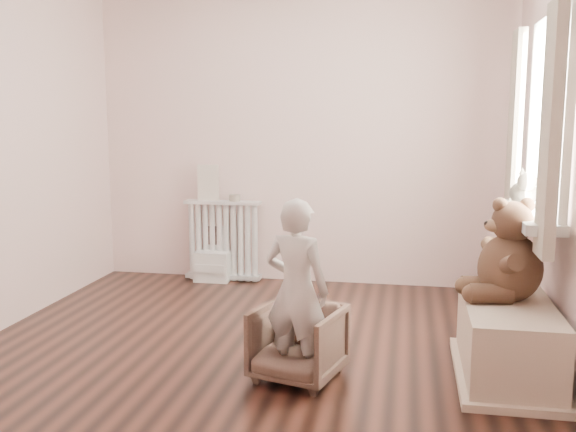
% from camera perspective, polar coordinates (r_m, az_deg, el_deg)
% --- Properties ---
extents(floor, '(3.60, 3.60, 0.01)m').
position_cam_1_polar(floor, '(4.14, -3.26, -11.91)').
color(floor, black).
rests_on(floor, ground).
extents(back_wall, '(3.60, 0.02, 2.60)m').
position_cam_1_polar(back_wall, '(5.64, 1.05, 7.19)').
color(back_wall, white).
rests_on(back_wall, ground).
extents(front_wall, '(3.60, 0.02, 2.60)m').
position_cam_1_polar(front_wall, '(2.18, -15.05, 4.05)').
color(front_wall, white).
rests_on(front_wall, ground).
extents(right_wall, '(0.02, 3.60, 2.60)m').
position_cam_1_polar(right_wall, '(3.85, 23.64, 5.62)').
color(right_wall, white).
rests_on(right_wall, ground).
extents(window, '(0.03, 0.90, 1.10)m').
position_cam_1_polar(window, '(4.14, 22.30, 7.96)').
color(window, white).
rests_on(window, right_wall).
extents(window_sill, '(0.22, 1.10, 0.06)m').
position_cam_1_polar(window_sill, '(4.16, 20.62, 0.03)').
color(window_sill, silver).
rests_on(window_sill, right_wall).
extents(curtain_left, '(0.06, 0.26, 1.30)m').
position_cam_1_polar(curtain_left, '(3.56, 22.32, 6.93)').
color(curtain_left, '#BEB199').
rests_on(curtain_left, right_wall).
extents(curtain_right, '(0.06, 0.26, 1.30)m').
position_cam_1_polar(curtain_right, '(4.68, 19.54, 7.42)').
color(curtain_right, '#BEB199').
rests_on(curtain_right, right_wall).
extents(radiator, '(0.69, 0.13, 0.72)m').
position_cam_1_polar(radiator, '(5.77, -5.79, -1.92)').
color(radiator, silver).
rests_on(radiator, floor).
extents(paper_doll, '(0.19, 0.02, 0.32)m').
position_cam_1_polar(paper_doll, '(5.74, -7.12, 2.96)').
color(paper_doll, beige).
rests_on(paper_doll, radiator).
extents(tin_a, '(0.10, 0.10, 0.06)m').
position_cam_1_polar(tin_a, '(5.68, -4.76, 1.62)').
color(tin_a, '#A59E8C').
rests_on(tin_a, radiator).
extents(toy_vanity, '(0.31, 0.22, 0.49)m').
position_cam_1_polar(toy_vanity, '(5.79, -6.67, -3.05)').
color(toy_vanity, silver).
rests_on(toy_vanity, floor).
extents(armchair, '(0.56, 0.57, 0.42)m').
position_cam_1_polar(armchair, '(3.66, 0.89, -11.22)').
color(armchair, brown).
rests_on(armchair, floor).
extents(child, '(0.42, 0.33, 1.02)m').
position_cam_1_polar(child, '(3.52, 0.76, -6.63)').
color(child, beige).
rests_on(child, armchair).
extents(toy_bench, '(0.49, 0.92, 0.43)m').
position_cam_1_polar(toy_bench, '(3.89, 18.94, -10.68)').
color(toy_bench, beige).
rests_on(toy_bench, floor).
extents(teddy_bear, '(0.52, 0.43, 0.58)m').
position_cam_1_polar(teddy_bear, '(3.86, 19.18, -3.57)').
color(teddy_bear, '#382317').
rests_on(teddy_bear, toy_bench).
extents(plush_cat, '(0.18, 0.29, 0.24)m').
position_cam_1_polar(plush_cat, '(4.30, 20.22, 2.07)').
color(plush_cat, slate).
rests_on(plush_cat, window_sill).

